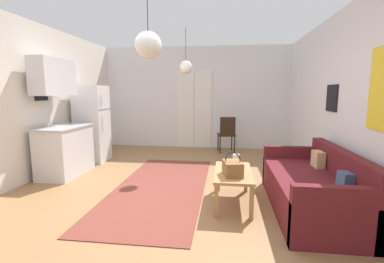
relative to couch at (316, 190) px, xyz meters
The scene contains 13 objects.
ground_plane 2.01m from the couch, behind, with size 5.53×8.13×0.10m, color #996D44.
wall_back 4.46m from the couch, 117.30° to the left, with size 5.13×0.13×2.71m.
wall_right 1.21m from the couch, ahead, with size 0.12×7.73×2.71m.
area_rug 2.26m from the couch, 165.27° to the left, with size 1.39×3.31×0.01m, color brown.
couch is the anchor object (origin of this frame).
coffee_table 1.06m from the couch, behind, with size 0.50×0.99×0.45m.
bamboo_vase 1.10m from the couch, 158.79° to the left, with size 0.10×0.10×0.39m.
handbag 1.10m from the couch, behind, with size 0.28×0.35×0.30m.
refrigerator 4.56m from the couch, 153.45° to the left, with size 0.62×0.58×1.65m.
kitchen_counter 4.26m from the couch, 166.12° to the left, with size 0.60×1.06×2.10m.
accent_chair 3.43m from the couch, 109.24° to the left, with size 0.49×0.47×0.90m.
pendant_lamp_near 2.71m from the couch, 162.52° to the right, with size 0.28×0.28×0.85m.
pendant_lamp_far 3.12m from the couch, 138.04° to the left, with size 0.25×0.25×0.85m.
Camera 1 is at (0.82, -3.49, 1.51)m, focal length 25.11 mm.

